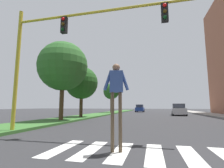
{
  "coord_description": "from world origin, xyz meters",
  "views": [
    {
      "loc": [
        -0.01,
        3.69,
        1.25
      ],
      "look_at": [
        -2.74,
        15.09,
        2.83
      ],
      "focal_mm": 26.8,
      "sensor_mm": 36.0,
      "label": 1
    }
  ],
  "objects_px": {
    "tree_mid": "(63,66)",
    "tree_far": "(82,83)",
    "traffic_light_gantry": "(62,40)",
    "sedan_distant": "(140,109)",
    "pedestrian_performer": "(116,92)",
    "tree_distant": "(111,92)",
    "sedan_midblock": "(179,110)"
  },
  "relations": [
    {
      "from": "sedan_distant",
      "to": "pedestrian_performer",
      "type": "bearing_deg",
      "value": -87.01
    },
    {
      "from": "tree_distant",
      "to": "sedan_midblock",
      "type": "distance_m",
      "value": 12.44
    },
    {
      "from": "pedestrian_performer",
      "to": "sedan_midblock",
      "type": "xyz_separation_m",
      "value": [
        4.67,
        21.14,
        -0.89
      ]
    },
    {
      "from": "tree_mid",
      "to": "sedan_midblock",
      "type": "distance_m",
      "value": 17.59
    },
    {
      "from": "tree_distant",
      "to": "pedestrian_performer",
      "type": "distance_m",
      "value": 26.6
    },
    {
      "from": "tree_far",
      "to": "traffic_light_gantry",
      "type": "xyz_separation_m",
      "value": [
        3.59,
        -10.42,
        0.48
      ]
    },
    {
      "from": "sedan_distant",
      "to": "tree_distant",
      "type": "bearing_deg",
      "value": -117.08
    },
    {
      "from": "tree_mid",
      "to": "pedestrian_performer",
      "type": "xyz_separation_m",
      "value": [
        6.44,
        -8.07,
        -3.04
      ]
    },
    {
      "from": "tree_mid",
      "to": "sedan_distant",
      "type": "bearing_deg",
      "value": 80.17
    },
    {
      "from": "sedan_midblock",
      "to": "traffic_light_gantry",
      "type": "bearing_deg",
      "value": -112.06
    },
    {
      "from": "tree_mid",
      "to": "sedan_distant",
      "type": "xyz_separation_m",
      "value": [
        4.62,
        26.66,
        -3.91
      ]
    },
    {
      "from": "tree_distant",
      "to": "traffic_light_gantry",
      "type": "height_order",
      "value": "traffic_light_gantry"
    },
    {
      "from": "tree_mid",
      "to": "tree_far",
      "type": "distance_m",
      "value": 4.54
    },
    {
      "from": "traffic_light_gantry",
      "to": "sedan_midblock",
      "type": "height_order",
      "value": "traffic_light_gantry"
    },
    {
      "from": "pedestrian_performer",
      "to": "sedan_distant",
      "type": "relative_size",
      "value": 0.56
    },
    {
      "from": "tree_far",
      "to": "pedestrian_performer",
      "type": "height_order",
      "value": "tree_far"
    },
    {
      "from": "tree_mid",
      "to": "traffic_light_gantry",
      "type": "bearing_deg",
      "value": -60.35
    },
    {
      "from": "tree_far",
      "to": "traffic_light_gantry",
      "type": "height_order",
      "value": "traffic_light_gantry"
    },
    {
      "from": "tree_far",
      "to": "tree_distant",
      "type": "xyz_separation_m",
      "value": [
        0.2,
        13.18,
        0.17
      ]
    },
    {
      "from": "pedestrian_performer",
      "to": "sedan_midblock",
      "type": "height_order",
      "value": "pedestrian_performer"
    },
    {
      "from": "tree_far",
      "to": "sedan_distant",
      "type": "distance_m",
      "value": 22.93
    },
    {
      "from": "tree_distant",
      "to": "traffic_light_gantry",
      "type": "relative_size",
      "value": 0.64
    },
    {
      "from": "sedan_distant",
      "to": "traffic_light_gantry",
      "type": "bearing_deg",
      "value": -92.15
    },
    {
      "from": "tree_mid",
      "to": "sedan_distant",
      "type": "height_order",
      "value": "tree_mid"
    },
    {
      "from": "traffic_light_gantry",
      "to": "sedan_distant",
      "type": "distance_m",
      "value": 32.84
    },
    {
      "from": "tree_distant",
      "to": "traffic_light_gantry",
      "type": "distance_m",
      "value": 23.84
    },
    {
      "from": "tree_far",
      "to": "traffic_light_gantry",
      "type": "bearing_deg",
      "value": -70.99
    },
    {
      "from": "tree_far",
      "to": "pedestrian_performer",
      "type": "distance_m",
      "value": 14.34
    },
    {
      "from": "sedan_midblock",
      "to": "tree_mid",
      "type": "bearing_deg",
      "value": -130.36
    },
    {
      "from": "tree_far",
      "to": "tree_distant",
      "type": "relative_size",
      "value": 1.03
    },
    {
      "from": "traffic_light_gantry",
      "to": "sedan_distant",
      "type": "bearing_deg",
      "value": 87.85
    },
    {
      "from": "tree_distant",
      "to": "sedan_distant",
      "type": "relative_size",
      "value": 1.22
    }
  ]
}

